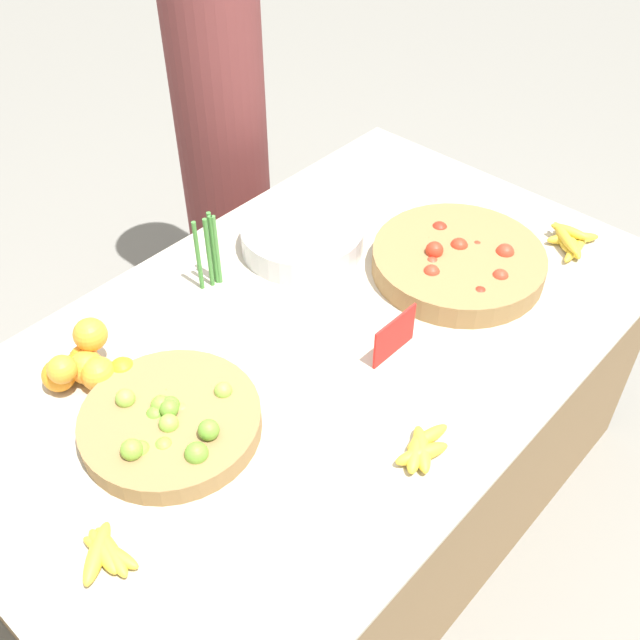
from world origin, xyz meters
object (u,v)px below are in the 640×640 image
object	(u,v)px
metal_bowl	(302,237)
price_sign	(394,336)
tomato_basket	(459,261)
lime_bowl	(171,422)
vendor_person	(221,126)

from	to	relation	value
metal_bowl	price_sign	size ratio (longest dim) A/B	2.33
tomato_basket	metal_bowl	size ratio (longest dim) A/B	1.35
lime_bowl	vendor_person	size ratio (longest dim) A/B	0.24
price_sign	vendor_person	world-z (taller)	vendor_person
tomato_basket	metal_bowl	bearing A→B (deg)	118.54
lime_bowl	metal_bowl	distance (m)	0.73
lime_bowl	price_sign	world-z (taller)	price_sign
price_sign	vendor_person	size ratio (longest dim) A/B	0.09
metal_bowl	vendor_person	bearing A→B (deg)	66.80
lime_bowl	vendor_person	xyz separation A→B (m)	(0.97, 0.90, 0.01)
tomato_basket	lime_bowl	bearing A→B (deg)	170.65
lime_bowl	tomato_basket	xyz separation A→B (m)	(0.90, -0.15, 0.01)
price_sign	vendor_person	bearing A→B (deg)	69.19
vendor_person	price_sign	bearing A→B (deg)	-111.65
tomato_basket	price_sign	distance (m)	0.38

